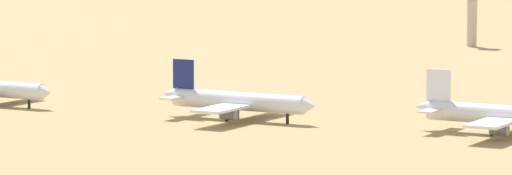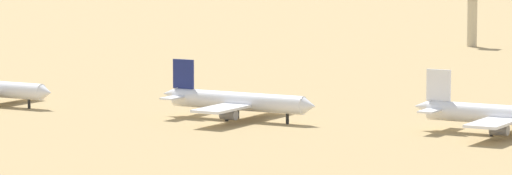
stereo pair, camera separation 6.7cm
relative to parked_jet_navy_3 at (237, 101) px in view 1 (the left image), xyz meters
name	(u,v)px [view 1 (the left image)]	position (x,y,z in m)	size (l,w,h in m)	color
ground	(219,124)	(-0.69, -6.66, -3.90)	(4000.00, 4000.00, 0.00)	tan
parked_jet_navy_3	(237,101)	(0.00, 0.00, 0.00)	(35.99, 30.27, 11.89)	white
parked_jet_white_4	(501,115)	(54.81, 2.79, 0.02)	(36.15, 30.39, 11.94)	white
control_tower	(472,7)	(-12.92, 193.49, 8.85)	(5.20, 5.20, 21.13)	#C6B793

